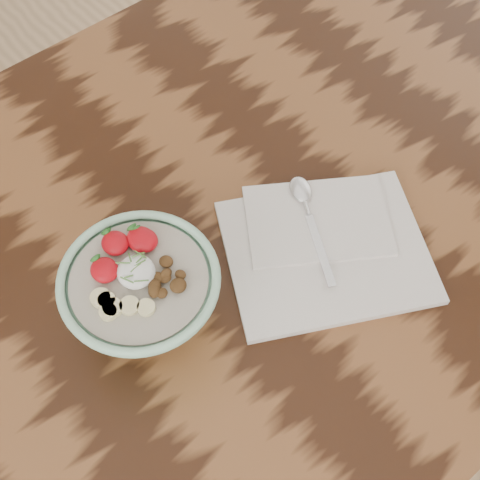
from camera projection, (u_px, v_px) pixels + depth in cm
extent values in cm
cube|color=black|center=(185.00, 251.00, 92.58)|extent=(160.00, 90.00, 4.00)
cylinder|color=#4C2D19|center=(342.00, 69.00, 163.36)|extent=(7.00, 7.00, 71.00)
cylinder|color=#A2DAB7|center=(148.00, 316.00, 84.59)|extent=(8.32, 8.32, 1.19)
torus|color=#A2DAB7|center=(139.00, 280.00, 76.32)|extent=(18.92, 18.92, 1.09)
cylinder|color=#C1B5A0|center=(139.00, 282.00, 76.83)|extent=(16.05, 16.05, 0.99)
ellipsoid|color=white|center=(136.00, 272.00, 75.99)|extent=(4.42, 4.42, 2.43)
ellipsoid|color=#B40811|center=(115.00, 243.00, 77.98)|extent=(3.16, 3.47, 1.74)
cone|color=#286623|center=(108.00, 234.00, 78.30)|extent=(1.40, 1.03, 1.52)
ellipsoid|color=#B40811|center=(141.00, 239.00, 78.23)|extent=(3.29, 3.62, 1.81)
cone|color=#286623|center=(133.00, 230.00, 78.57)|extent=(1.40, 1.03, 1.52)
ellipsoid|color=#B40811|center=(104.00, 270.00, 76.10)|extent=(3.14, 3.45, 1.73)
cone|color=#286623|center=(97.00, 260.00, 76.42)|extent=(1.40, 1.03, 1.52)
ellipsoid|color=#B40811|center=(145.00, 240.00, 78.21)|extent=(3.07, 3.37, 1.69)
cone|color=#286623|center=(138.00, 231.00, 78.52)|extent=(1.40, 1.03, 1.52)
cylinder|color=beige|center=(108.00, 312.00, 73.84)|extent=(2.03, 2.03, 0.70)
cylinder|color=beige|center=(113.00, 308.00, 74.12)|extent=(2.29, 2.29, 0.70)
cylinder|color=beige|center=(107.00, 300.00, 74.59)|extent=(2.02, 2.02, 0.70)
cylinder|color=beige|center=(101.00, 298.00, 74.75)|extent=(2.35, 2.35, 0.70)
cylinder|color=beige|center=(146.00, 307.00, 74.14)|extent=(2.04, 2.04, 0.70)
cylinder|color=beige|center=(130.00, 306.00, 74.25)|extent=(2.25, 2.25, 0.70)
ellipsoid|color=#523418|center=(178.00, 285.00, 75.27)|extent=(2.72, 2.71, 1.10)
ellipsoid|color=#523418|center=(166.00, 274.00, 76.18)|extent=(1.82, 1.49, 0.98)
ellipsoid|color=#523418|center=(166.00, 279.00, 75.96)|extent=(1.47, 1.22, 0.78)
ellipsoid|color=#523418|center=(155.00, 286.00, 75.26)|extent=(2.25, 2.33, 1.20)
ellipsoid|color=#523418|center=(162.00, 293.00, 75.00)|extent=(1.71, 1.66, 1.01)
ellipsoid|color=#523418|center=(157.00, 278.00, 75.97)|extent=(1.77, 1.86, 0.76)
ellipsoid|color=#523418|center=(166.00, 262.00, 77.04)|extent=(1.93, 2.03, 0.94)
ellipsoid|color=#523418|center=(180.00, 275.00, 76.24)|extent=(1.53, 1.65, 0.92)
ellipsoid|color=#523418|center=(154.00, 290.00, 74.96)|extent=(2.35, 2.41, 1.21)
cylinder|color=#4A7732|center=(140.00, 259.00, 75.54)|extent=(1.33, 0.43, 0.23)
cylinder|color=#4A7732|center=(130.00, 258.00, 75.65)|extent=(0.61, 1.23, 0.22)
cylinder|color=#4A7732|center=(127.00, 280.00, 74.14)|extent=(0.88, 1.62, 0.24)
cylinder|color=#4A7732|center=(136.00, 268.00, 74.97)|extent=(1.56, 0.38, 0.23)
cylinder|color=#4A7732|center=(140.00, 254.00, 75.87)|extent=(0.64, 1.70, 0.24)
cylinder|color=#4A7732|center=(129.00, 276.00, 74.37)|extent=(1.03, 0.55, 0.22)
cylinder|color=#4A7732|center=(123.00, 263.00, 75.29)|extent=(1.38, 1.25, 0.24)
cylinder|color=#4A7732|center=(140.00, 263.00, 75.27)|extent=(1.53, 0.33, 0.23)
cylinder|color=#4A7732|center=(138.00, 255.00, 75.85)|extent=(1.56, 0.62, 0.23)
cylinder|color=#4A7732|center=(141.00, 281.00, 74.09)|extent=(1.44, 1.09, 0.24)
cube|color=silver|center=(326.00, 252.00, 89.66)|extent=(33.30, 31.06, 1.02)
cube|color=silver|center=(318.00, 221.00, 91.29)|extent=(23.45, 21.63, 0.61)
cube|color=silver|center=(320.00, 250.00, 88.29)|extent=(5.98, 10.55, 0.34)
cylinder|color=silver|center=(306.00, 206.00, 91.77)|extent=(1.92, 2.93, 0.68)
ellipsoid|color=silver|center=(301.00, 189.00, 93.10)|extent=(4.68, 5.35, 0.93)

